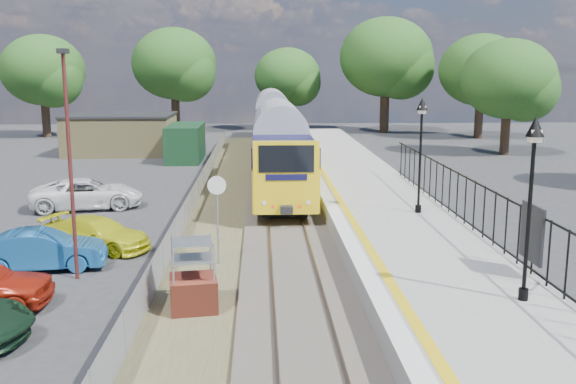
{
  "coord_description": "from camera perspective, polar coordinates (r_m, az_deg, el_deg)",
  "views": [
    {
      "loc": [
        -1.05,
        -18.98,
        6.58
      ],
      "look_at": [
        -0.0,
        4.86,
        2.0
      ],
      "focal_mm": 40.0,
      "sensor_mm": 36.0,
      "label": 1
    }
  ],
  "objects": [
    {
      "name": "car_yellow",
      "position": [
        24.73,
        -16.64,
        -3.58
      ],
      "size": [
        4.51,
        3.22,
        1.21
      ],
      "primitive_type": "imported",
      "rotation": [
        0.0,
        0.0,
        1.16
      ],
      "color": "#CECE18",
      "rests_on": "ground"
    },
    {
      "name": "victorian_lamp_south",
      "position": [
        16.51,
        20.91,
        2.19
      ],
      "size": [
        0.44,
        0.44,
        4.6
      ],
      "color": "black",
      "rests_on": "platform"
    },
    {
      "name": "train",
      "position": [
        46.21,
        -1.2,
        5.6
      ],
      "size": [
        2.82,
        40.83,
        3.51
      ],
      "color": "yellow",
      "rests_on": "ground"
    },
    {
      "name": "track_bed",
      "position": [
        29.38,
        -1.32,
        -1.9
      ],
      "size": [
        5.9,
        80.0,
        0.29
      ],
      "color": "#473F38",
      "rests_on": "ground"
    },
    {
      "name": "speed_sign",
      "position": [
        21.55,
        -6.32,
        -1.08
      ],
      "size": [
        0.63,
        0.11,
        3.1
      ],
      "rotation": [
        0.0,
        0.0,
        0.04
      ],
      "color": "#999EA3",
      "rests_on": "ground"
    },
    {
      "name": "wire_fence",
      "position": [
        31.71,
        -8.16,
        -0.12
      ],
      "size": [
        0.06,
        52.0,
        1.2
      ],
      "color": "#999EA3",
      "rests_on": "ground"
    },
    {
      "name": "platform_edge",
      "position": [
        27.75,
        4.14,
        -0.96
      ],
      "size": [
        0.9,
        70.0,
        0.01
      ],
      "color": "silver",
      "rests_on": "platform"
    },
    {
      "name": "tree_line",
      "position": [
        61.03,
        -0.21,
        10.89
      ],
      "size": [
        56.8,
        43.8,
        11.88
      ],
      "color": "#332319",
      "rests_on": "ground"
    },
    {
      "name": "ground",
      "position": [
        20.11,
        0.63,
        -8.23
      ],
      "size": [
        120.0,
        120.0,
        0.0
      ],
      "primitive_type": "plane",
      "color": "#2D2D30",
      "rests_on": "ground"
    },
    {
      "name": "outbuilding",
      "position": [
        51.4,
        -13.61,
        4.92
      ],
      "size": [
        10.8,
        10.1,
        3.12
      ],
      "color": "tan",
      "rests_on": "ground"
    },
    {
      "name": "carpark_lamp",
      "position": [
        20.85,
        -18.86,
        3.42
      ],
      "size": [
        0.25,
        0.5,
        7.19
      ],
      "color": "#501D1A",
      "rests_on": "ground"
    },
    {
      "name": "palisade_fence",
      "position": [
        23.03,
        16.82,
        -1.5
      ],
      "size": [
        0.12,
        26.0,
        2.0
      ],
      "color": "black",
      "rests_on": "platform"
    },
    {
      "name": "car_white",
      "position": [
        32.1,
        -17.44,
        -0.15
      ],
      "size": [
        5.6,
        3.44,
        1.45
      ],
      "primitive_type": "imported",
      "rotation": [
        0.0,
        0.0,
        1.78
      ],
      "color": "white",
      "rests_on": "ground"
    },
    {
      "name": "car_blue",
      "position": [
        22.87,
        -21.02,
        -4.84
      ],
      "size": [
        4.28,
        2.02,
        1.35
      ],
      "primitive_type": "imported",
      "rotation": [
        0.0,
        0.0,
        1.72
      ],
      "color": "#17518E",
      "rests_on": "ground"
    },
    {
      "name": "victorian_lamp_north",
      "position": [
        25.87,
        11.76,
        5.58
      ],
      "size": [
        0.44,
        0.44,
        4.6
      ],
      "color": "black",
      "rests_on": "platform"
    },
    {
      "name": "platform",
      "position": [
        28.16,
        8.3,
        -1.83
      ],
      "size": [
        5.0,
        70.0,
        0.9
      ],
      "primitive_type": "cube",
      "color": "gray",
      "rests_on": "ground"
    },
    {
      "name": "brick_plinth",
      "position": [
        17.9,
        -8.44,
        -7.5
      ],
      "size": [
        1.44,
        1.44,
        2.04
      ],
      "rotation": [
        0.0,
        0.0,
        0.15
      ],
      "color": "maroon",
      "rests_on": "ground"
    }
  ]
}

